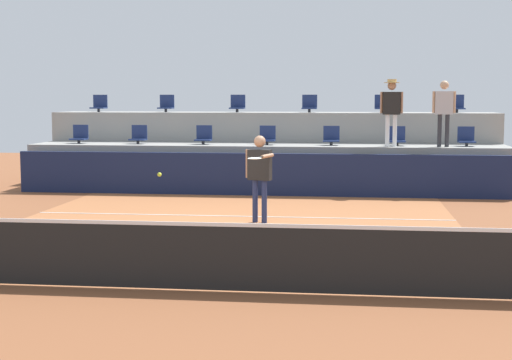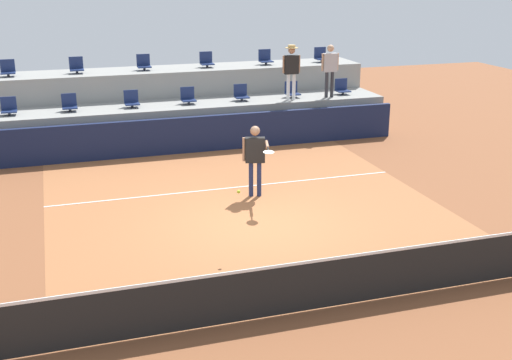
{
  "view_description": "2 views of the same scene",
  "coord_description": "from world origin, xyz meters",
  "px_view_note": "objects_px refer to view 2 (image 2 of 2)",
  "views": [
    {
      "loc": [
        2.34,
        -13.78,
        2.54
      ],
      "look_at": [
        0.7,
        -0.68,
        1.12
      ],
      "focal_mm": 54.18,
      "sensor_mm": 36.0,
      "label": 1
    },
    {
      "loc": [
        -4.06,
        -12.82,
        5.44
      ],
      "look_at": [
        -0.16,
        -0.49,
        1.15
      ],
      "focal_mm": 45.74,
      "sensor_mm": 36.0,
      "label": 2
    }
  ],
  "objects_px": {
    "stadium_chair_upper_left": "(76,66)",
    "spectator_in_white": "(330,66)",
    "stadium_chair_upper_far_left": "(8,69)",
    "tennis_player": "(255,154)",
    "stadium_chair_lower_right": "(292,91)",
    "spectator_with_hat": "(291,66)",
    "tennis_ball": "(239,192)",
    "stadium_chair_lower_center": "(188,97)",
    "stadium_chair_lower_far_left": "(9,108)",
    "stadium_chair_lower_mid_left": "(132,100)",
    "stadium_chair_lower_left": "(69,104)",
    "stadium_chair_lower_far_right": "(342,88)",
    "stadium_chair_upper_mid_left": "(144,64)",
    "stadium_chair_upper_far_right": "(321,56)",
    "stadium_chair_lower_mid_right": "(241,94)",
    "stadium_chair_upper_mid_right": "(207,61)",
    "stadium_chair_upper_right": "(265,58)"
  },
  "relations": [
    {
      "from": "stadium_chair_lower_mid_left",
      "to": "stadium_chair_upper_far_right",
      "type": "relative_size",
      "value": 1.0
    },
    {
      "from": "stadium_chair_lower_center",
      "to": "tennis_ball",
      "type": "bearing_deg",
      "value": -95.53
    },
    {
      "from": "stadium_chair_upper_mid_left",
      "to": "spectator_with_hat",
      "type": "bearing_deg",
      "value": -26.32
    },
    {
      "from": "stadium_chair_lower_left",
      "to": "stadium_chair_upper_mid_right",
      "type": "relative_size",
      "value": 1.0
    },
    {
      "from": "stadium_chair_upper_far_left",
      "to": "stadium_chair_upper_mid_left",
      "type": "relative_size",
      "value": 1.0
    },
    {
      "from": "stadium_chair_lower_mid_right",
      "to": "stadium_chair_upper_right",
      "type": "xyz_separation_m",
      "value": [
        1.42,
        1.8,
        0.85
      ]
    },
    {
      "from": "stadium_chair_lower_right",
      "to": "tennis_player",
      "type": "bearing_deg",
      "value": -118.42
    },
    {
      "from": "stadium_chair_lower_right",
      "to": "spectator_with_hat",
      "type": "relative_size",
      "value": 0.29
    },
    {
      "from": "stadium_chair_upper_mid_right",
      "to": "spectator_in_white",
      "type": "height_order",
      "value": "spectator_in_white"
    },
    {
      "from": "stadium_chair_lower_left",
      "to": "stadium_chair_lower_mid_right",
      "type": "xyz_separation_m",
      "value": [
        5.37,
        0.0,
        0.0
      ]
    },
    {
      "from": "stadium_chair_upper_left",
      "to": "stadium_chair_upper_far_left",
      "type": "bearing_deg",
      "value": 180.0
    },
    {
      "from": "stadium_chair_lower_mid_right",
      "to": "stadium_chair_upper_mid_left",
      "type": "bearing_deg",
      "value": 147.62
    },
    {
      "from": "stadium_chair_upper_left",
      "to": "tennis_ball",
      "type": "relative_size",
      "value": 7.65
    },
    {
      "from": "stadium_chair_upper_left",
      "to": "spectator_in_white",
      "type": "relative_size",
      "value": 0.3
    },
    {
      "from": "stadium_chair_upper_right",
      "to": "stadium_chair_upper_far_right",
      "type": "distance_m",
      "value": 2.11
    },
    {
      "from": "tennis_ball",
      "to": "stadium_chair_lower_right",
      "type": "bearing_deg",
      "value": 63.35
    },
    {
      "from": "stadium_chair_lower_mid_left",
      "to": "stadium_chair_upper_far_left",
      "type": "height_order",
      "value": "stadium_chair_upper_far_left"
    },
    {
      "from": "stadium_chair_lower_far_left",
      "to": "tennis_player",
      "type": "relative_size",
      "value": 0.29
    },
    {
      "from": "tennis_ball",
      "to": "stadium_chair_upper_left",
      "type": "bearing_deg",
      "value": 103.02
    },
    {
      "from": "stadium_chair_upper_mid_right",
      "to": "spectator_with_hat",
      "type": "height_order",
      "value": "spectator_with_hat"
    },
    {
      "from": "stadium_chair_upper_right",
      "to": "stadium_chair_lower_left",
      "type": "bearing_deg",
      "value": -165.16
    },
    {
      "from": "stadium_chair_upper_far_left",
      "to": "tennis_player",
      "type": "height_order",
      "value": "stadium_chair_upper_far_left"
    },
    {
      "from": "stadium_chair_lower_mid_left",
      "to": "stadium_chair_lower_left",
      "type": "bearing_deg",
      "value": 180.0
    },
    {
      "from": "stadium_chair_lower_left",
      "to": "stadium_chair_lower_far_right",
      "type": "distance_m",
      "value": 8.94
    },
    {
      "from": "stadium_chair_lower_mid_right",
      "to": "stadium_chair_lower_right",
      "type": "xyz_separation_m",
      "value": [
        1.76,
        0.0,
        0.0
      ]
    },
    {
      "from": "stadium_chair_upper_mid_right",
      "to": "stadium_chair_lower_right",
      "type": "bearing_deg",
      "value": -36.26
    },
    {
      "from": "stadium_chair_upper_far_left",
      "to": "spectator_in_white",
      "type": "relative_size",
      "value": 0.3
    },
    {
      "from": "stadium_chair_lower_far_right",
      "to": "tennis_ball",
      "type": "height_order",
      "value": "stadium_chair_lower_far_right"
    },
    {
      "from": "stadium_chair_lower_far_right",
      "to": "tennis_player",
      "type": "relative_size",
      "value": 0.29
    },
    {
      "from": "stadium_chair_lower_far_right",
      "to": "stadium_chair_upper_right",
      "type": "distance_m",
      "value": 2.93
    },
    {
      "from": "stadium_chair_lower_far_left",
      "to": "stadium_chair_upper_far_right",
      "type": "xyz_separation_m",
      "value": [
        10.61,
        1.8,
        0.85
      ]
    },
    {
      "from": "stadium_chair_lower_center",
      "to": "stadium_chair_upper_left",
      "type": "height_order",
      "value": "stadium_chair_upper_left"
    },
    {
      "from": "stadium_chair_lower_far_right",
      "to": "spectator_in_white",
      "type": "relative_size",
      "value": 0.3
    },
    {
      "from": "stadium_chair_upper_far_left",
      "to": "stadium_chair_lower_center",
      "type": "bearing_deg",
      "value": -18.62
    },
    {
      "from": "tennis_player",
      "to": "stadium_chair_lower_center",
      "type": "bearing_deg",
      "value": 94.66
    },
    {
      "from": "stadium_chair_upper_mid_left",
      "to": "tennis_player",
      "type": "relative_size",
      "value": 0.29
    },
    {
      "from": "stadium_chair_lower_right",
      "to": "spectator_with_hat",
      "type": "distance_m",
      "value": 0.97
    },
    {
      "from": "stadium_chair_upper_far_left",
      "to": "tennis_player",
      "type": "xyz_separation_m",
      "value": [
        5.8,
        -7.43,
        -1.22
      ]
    },
    {
      "from": "stadium_chair_lower_mid_left",
      "to": "stadium_chair_lower_far_right",
      "type": "height_order",
      "value": "same"
    },
    {
      "from": "stadium_chair_upper_far_left",
      "to": "stadium_chair_upper_left",
      "type": "distance_m",
      "value": 2.09
    },
    {
      "from": "stadium_chair_lower_left",
      "to": "stadium_chair_lower_mid_right",
      "type": "distance_m",
      "value": 5.37
    },
    {
      "from": "stadium_chair_upper_mid_left",
      "to": "spectator_with_hat",
      "type": "relative_size",
      "value": 0.29
    },
    {
      "from": "stadium_chair_lower_far_left",
      "to": "stadium_chair_upper_far_left",
      "type": "relative_size",
      "value": 1.0
    },
    {
      "from": "stadium_chair_lower_center",
      "to": "stadium_chair_upper_left",
      "type": "relative_size",
      "value": 1.0
    },
    {
      "from": "tennis_ball",
      "to": "stadium_chair_lower_mid_right",
      "type": "bearing_deg",
      "value": 73.36
    },
    {
      "from": "stadium_chair_upper_right",
      "to": "tennis_ball",
      "type": "distance_m",
      "value": 11.25
    },
    {
      "from": "stadium_chair_upper_left",
      "to": "stadium_chair_lower_far_right",
      "type": "bearing_deg",
      "value": -11.85
    },
    {
      "from": "stadium_chair_lower_right",
      "to": "spectator_in_white",
      "type": "distance_m",
      "value": 1.48
    },
    {
      "from": "stadium_chair_lower_right",
      "to": "stadium_chair_upper_mid_left",
      "type": "xyz_separation_m",
      "value": [
        -4.6,
        1.8,
        0.85
      ]
    },
    {
      "from": "stadium_chair_lower_left",
      "to": "stadium_chair_lower_mid_right",
      "type": "bearing_deg",
      "value": 0.0
    }
  ]
}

